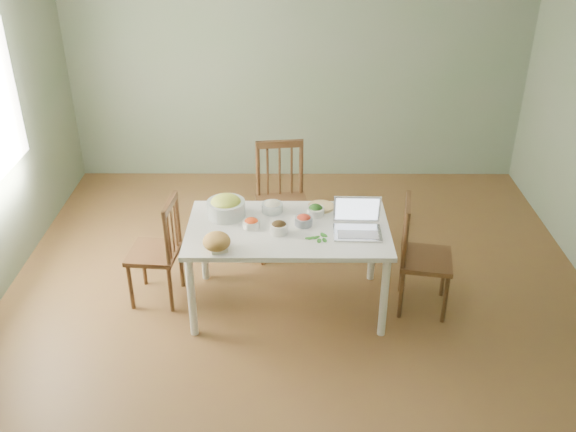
{
  "coord_description": "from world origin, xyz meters",
  "views": [
    {
      "loc": [
        -0.07,
        -4.32,
        3.2
      ],
      "look_at": [
        -0.09,
        -0.04,
        0.83
      ],
      "focal_mm": 39.79,
      "sensor_mm": 36.0,
      "label": 1
    }
  ],
  "objects_px": {
    "bread_boule": "(217,241)",
    "dining_table": "(288,267)",
    "chair_left": "(153,250)",
    "laptop": "(358,219)",
    "chair_far": "(282,203)",
    "chair_right": "(426,257)",
    "bowl_squash": "(226,206)"
  },
  "relations": [
    {
      "from": "dining_table",
      "to": "laptop",
      "type": "height_order",
      "value": "laptop"
    },
    {
      "from": "chair_far",
      "to": "dining_table",
      "type": "bearing_deg",
      "value": -93.19
    },
    {
      "from": "chair_far",
      "to": "bread_boule",
      "type": "bearing_deg",
      "value": -119.3
    },
    {
      "from": "chair_far",
      "to": "chair_left",
      "type": "relative_size",
      "value": 1.14
    },
    {
      "from": "chair_left",
      "to": "bowl_squash",
      "type": "relative_size",
      "value": 3.03
    },
    {
      "from": "chair_left",
      "to": "laptop",
      "type": "xyz_separation_m",
      "value": [
        1.62,
        -0.2,
        0.4
      ]
    },
    {
      "from": "dining_table",
      "to": "chair_right",
      "type": "relative_size",
      "value": 1.64
    },
    {
      "from": "chair_far",
      "to": "laptop",
      "type": "xyz_separation_m",
      "value": [
        0.58,
        -0.91,
        0.34
      ]
    },
    {
      "from": "bowl_squash",
      "to": "laptop",
      "type": "bearing_deg",
      "value": -15.21
    },
    {
      "from": "chair_left",
      "to": "bowl_squash",
      "type": "bearing_deg",
      "value": 103.36
    },
    {
      "from": "laptop",
      "to": "dining_table",
      "type": "bearing_deg",
      "value": 171.17
    },
    {
      "from": "chair_far",
      "to": "laptop",
      "type": "height_order",
      "value": "chair_far"
    },
    {
      "from": "dining_table",
      "to": "chair_left",
      "type": "relative_size",
      "value": 1.7
    },
    {
      "from": "chair_left",
      "to": "chair_right",
      "type": "height_order",
      "value": "chair_right"
    },
    {
      "from": "chair_far",
      "to": "bread_boule",
      "type": "distance_m",
      "value": 1.25
    },
    {
      "from": "dining_table",
      "to": "chair_left",
      "type": "bearing_deg",
      "value": 174.82
    },
    {
      "from": "laptop",
      "to": "bread_boule",
      "type": "bearing_deg",
      "value": -166.27
    },
    {
      "from": "dining_table",
      "to": "bowl_squash",
      "type": "height_order",
      "value": "bowl_squash"
    },
    {
      "from": "chair_right",
      "to": "dining_table",
      "type": "bearing_deg",
      "value": 99.13
    },
    {
      "from": "bread_boule",
      "to": "dining_table",
      "type": "bearing_deg",
      "value": 31.95
    },
    {
      "from": "chair_left",
      "to": "chair_far",
      "type": "bearing_deg",
      "value": 130.07
    },
    {
      "from": "bowl_squash",
      "to": "laptop",
      "type": "xyz_separation_m",
      "value": [
        1.02,
        -0.28,
        0.04
      ]
    },
    {
      "from": "chair_right",
      "to": "laptop",
      "type": "xyz_separation_m",
      "value": [
        -0.57,
        -0.08,
        0.38
      ]
    },
    {
      "from": "chair_right",
      "to": "bowl_squash",
      "type": "bearing_deg",
      "value": 92.89
    },
    {
      "from": "chair_far",
      "to": "bowl_squash",
      "type": "height_order",
      "value": "chair_far"
    },
    {
      "from": "bread_boule",
      "to": "bowl_squash",
      "type": "relative_size",
      "value": 0.67
    },
    {
      "from": "bread_boule",
      "to": "laptop",
      "type": "xyz_separation_m",
      "value": [
        1.05,
        0.23,
        0.06
      ]
    },
    {
      "from": "bread_boule",
      "to": "chair_left",
      "type": "bearing_deg",
      "value": 143.69
    },
    {
      "from": "chair_left",
      "to": "bread_boule",
      "type": "bearing_deg",
      "value": 59.24
    },
    {
      "from": "chair_far",
      "to": "bowl_squash",
      "type": "xyz_separation_m",
      "value": [
        -0.44,
        -0.63,
        0.3
      ]
    },
    {
      "from": "dining_table",
      "to": "chair_left",
      "type": "height_order",
      "value": "chair_left"
    },
    {
      "from": "chair_far",
      "to": "chair_right",
      "type": "bearing_deg",
      "value": -42.81
    }
  ]
}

